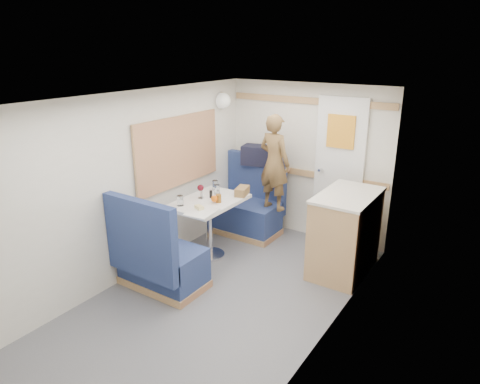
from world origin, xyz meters
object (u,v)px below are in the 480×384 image
Objects in this scene: galley_counter at (345,233)px; beer_glass at (219,198)px; cheese_block at (199,207)px; tray at (202,212)px; bread_loaf at (242,191)px; dome_light at (223,101)px; dinette_table at (209,212)px; duffel_bag at (262,156)px; person at (274,163)px; tumbler_left at (180,201)px; tumbler_right at (217,189)px; salt_grinder at (203,194)px; orange_fruit at (214,199)px; pepper_grinder at (211,194)px; bench_near at (159,262)px; wine_glass at (201,188)px; bench_far at (248,211)px.

galley_counter is 9.56× the size of beer_glass.
tray is at bearing -30.83° from cheese_block.
cheese_block is 0.45× the size of bread_loaf.
dome_light is at bearing 122.27° from beer_glass.
duffel_bag is at bearing 86.90° from dinette_table.
galley_counter is 0.76× the size of person.
tumbler_right is (0.11, 0.55, -0.00)m from tumbler_left.
dinette_table is 0.23m from salt_grinder.
galley_counter reaches higher than salt_grinder.
tumbler_left reaches higher than orange_fruit.
pepper_grinder is 0.10m from salt_grinder.
bread_loaf is at bearing 76.48° from person.
orange_fruit is at bearing -21.12° from dinette_table.
dome_light reaches higher than tumbler_left.
duffel_bag is at bearing 102.40° from bread_loaf.
cheese_block is at bearing -57.04° from salt_grinder.
tray is at bearing -78.10° from orange_fruit.
tumbler_left reaches higher than dinette_table.
galley_counter is at bearing 8.10° from bread_loaf.
bread_loaf reaches higher than tray.
bench_near is 11.37× the size of pepper_grinder.
dinette_table is 0.39m from cheese_block.
bench_near is at bearing 86.07° from person.
tumbler_left is at bearing -97.47° from wine_glass.
tray is 3.66× the size of salt_grinder.
duffel_bag is 6.94× the size of orange_fruit.
bench_near is 9.04× the size of tumbler_right.
bench_far reaches higher than tumbler_right.
galley_counter is at bearing -12.10° from bench_far.
galley_counter reaches higher than cheese_block.
duffel_bag reaches higher than galley_counter.
person is 0.56m from bread_loaf.
orange_fruit is at bearing 43.73° from tumbler_left.
tumbler_right is 0.16m from pepper_grinder.
bench_far reaches higher than beer_glass.
wine_glass reaches higher than beer_glass.
orange_fruit is (0.12, -0.91, 0.48)m from bench_far.
dinette_table is 4.60× the size of dome_light.
person is 0.90m from pepper_grinder.
pepper_grinder is (0.37, -0.77, -0.98)m from dome_light.
dinette_table is at bearing -159.46° from galley_counter.
beer_glass is (0.08, -1.11, -0.26)m from duffel_bag.
bread_loaf is (0.25, 0.29, 0.00)m from pepper_grinder.
duffel_bag is 1.15m from beer_glass.
duffel_bag is at bearing 85.38° from pepper_grinder.
bench_far is 6.25× the size of wine_glass.
dome_light reaches higher than bread_loaf.
tumbler_right is 1.23× the size of salt_grinder.
person reaches higher than tumbler_right.
beer_glass is at bearing -50.30° from tumbler_right.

